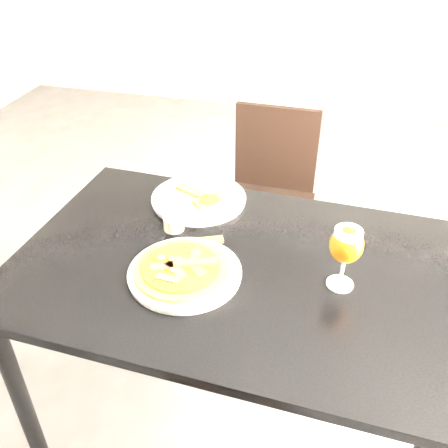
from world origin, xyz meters
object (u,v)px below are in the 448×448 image
(chair_far, at_px, (269,196))
(pizza, at_px, (182,268))
(beer_glass, at_px, (347,245))
(dining_table, at_px, (229,286))

(chair_far, distance_m, pizza, 0.98)
(chair_far, bearing_deg, beer_glass, -67.46)
(pizza, bearing_deg, chair_far, 84.66)
(beer_glass, bearing_deg, dining_table, 176.61)
(pizza, bearing_deg, dining_table, 37.64)
(pizza, distance_m, beer_glass, 0.43)
(dining_table, xyz_separation_m, chair_far, (-0.02, 0.84, -0.20))
(pizza, xyz_separation_m, beer_glass, (0.42, 0.07, 0.11))
(pizza, height_order, beer_glass, beer_glass)
(chair_far, bearing_deg, pizza, -93.71)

